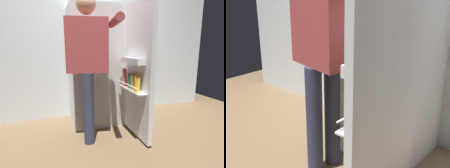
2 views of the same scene
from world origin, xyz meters
TOP-DOWN VIEW (x-y plane):
  - kitchen_wall at (0.00, 0.93)m, footprint 4.40×0.10m
  - refrigerator at (0.03, 0.51)m, footprint 0.74×1.29m
  - person at (-0.20, 0.01)m, footprint 0.56×0.82m

SIDE VIEW (x-z plane):
  - refrigerator at x=0.03m, z-range 0.00..1.65m
  - person at x=-0.20m, z-range 0.17..1.82m
  - kitchen_wall at x=0.00m, z-range 0.00..2.40m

